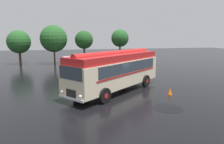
{
  "coord_description": "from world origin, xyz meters",
  "views": [
    {
      "loc": [
        -3.99,
        -15.72,
        4.58
      ],
      "look_at": [
        0.4,
        1.86,
        1.4
      ],
      "focal_mm": 32.0,
      "sensor_mm": 36.0,
      "label": 1
    }
  ],
  "objects_px": {
    "car_far_right": "(124,61)",
    "vintage_bus": "(116,69)",
    "car_mid_left": "(87,62)",
    "car_mid_right": "(106,62)",
    "car_near_left": "(69,62)",
    "traffic_cone": "(170,91)"
  },
  "relations": [
    {
      "from": "vintage_bus",
      "to": "car_mid_left",
      "type": "relative_size",
      "value": 2.17
    },
    {
      "from": "vintage_bus",
      "to": "car_mid_left",
      "type": "height_order",
      "value": "vintage_bus"
    },
    {
      "from": "car_far_right",
      "to": "car_mid_left",
      "type": "bearing_deg",
      "value": -173.02
    },
    {
      "from": "car_far_right",
      "to": "vintage_bus",
      "type": "bearing_deg",
      "value": -109.73
    },
    {
      "from": "car_near_left",
      "to": "car_mid_left",
      "type": "xyz_separation_m",
      "value": [
        2.64,
        -0.96,
        0.0
      ]
    },
    {
      "from": "car_mid_left",
      "to": "car_mid_right",
      "type": "relative_size",
      "value": 1.02
    },
    {
      "from": "vintage_bus",
      "to": "traffic_cone",
      "type": "height_order",
      "value": "vintage_bus"
    },
    {
      "from": "vintage_bus",
      "to": "car_far_right",
      "type": "xyz_separation_m",
      "value": [
        5.1,
        14.22,
        -1.05
      ]
    },
    {
      "from": "vintage_bus",
      "to": "car_far_right",
      "type": "height_order",
      "value": "vintage_bus"
    },
    {
      "from": "car_near_left",
      "to": "car_mid_right",
      "type": "distance_m",
      "value": 5.63
    },
    {
      "from": "car_near_left",
      "to": "traffic_cone",
      "type": "distance_m",
      "value": 18.17
    },
    {
      "from": "traffic_cone",
      "to": "car_far_right",
      "type": "bearing_deg",
      "value": 85.82
    },
    {
      "from": "car_mid_right",
      "to": "car_far_right",
      "type": "distance_m",
      "value": 3.02
    },
    {
      "from": "car_mid_left",
      "to": "car_far_right",
      "type": "height_order",
      "value": "same"
    },
    {
      "from": "car_near_left",
      "to": "car_mid_left",
      "type": "relative_size",
      "value": 0.99
    },
    {
      "from": "car_mid_right",
      "to": "car_far_right",
      "type": "relative_size",
      "value": 0.97
    },
    {
      "from": "car_near_left",
      "to": "car_mid_left",
      "type": "bearing_deg",
      "value": -19.96
    },
    {
      "from": "car_mid_left",
      "to": "car_far_right",
      "type": "xyz_separation_m",
      "value": [
        5.93,
        0.73,
        0.0
      ]
    },
    {
      "from": "vintage_bus",
      "to": "traffic_cone",
      "type": "xyz_separation_m",
      "value": [
        3.91,
        -2.14,
        -1.62
      ]
    },
    {
      "from": "car_near_left",
      "to": "traffic_cone",
      "type": "relative_size",
      "value": 7.86
    },
    {
      "from": "vintage_bus",
      "to": "traffic_cone",
      "type": "relative_size",
      "value": 17.15
    },
    {
      "from": "car_mid_right",
      "to": "car_mid_left",
      "type": "bearing_deg",
      "value": -174.84
    }
  ]
}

